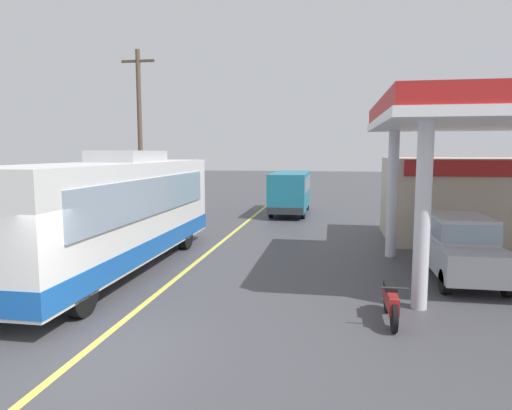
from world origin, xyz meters
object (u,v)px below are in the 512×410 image
coach_bus_main (116,215)px  motorcycle_parked_forecourt (391,301)px  pedestrian_near_pump (458,240)px  minibus_opposing_lane (290,189)px  pedestrian_by_shop (437,236)px  car_at_pump (460,244)px

coach_bus_main → motorcycle_parked_forecourt: coach_bus_main is taller
motorcycle_parked_forecourt → pedestrian_near_pump: pedestrian_near_pump is taller
minibus_opposing_lane → pedestrian_by_shop: (5.82, -11.37, -0.54)m
pedestrian_near_pump → pedestrian_by_shop: 0.77m
coach_bus_main → motorcycle_parked_forecourt: 8.49m
pedestrian_by_shop → car_at_pump: bearing=-80.2°
car_at_pump → pedestrian_near_pump: size_ratio=2.53×
coach_bus_main → car_at_pump: size_ratio=2.63×
car_at_pump → pedestrian_by_shop: (-0.29, 1.66, -0.08)m
pedestrian_near_pump → pedestrian_by_shop: same height
coach_bus_main → pedestrian_by_shop: size_ratio=6.65×
car_at_pump → motorcycle_parked_forecourt: size_ratio=2.33×
motorcycle_parked_forecourt → coach_bus_main: bearing=158.9°
pedestrian_near_pump → coach_bus_main: bearing=-169.9°
minibus_opposing_lane → pedestrian_by_shop: minibus_opposing_lane is taller
car_at_pump → motorcycle_parked_forecourt: 4.51m
minibus_opposing_lane → coach_bus_main: bearing=-106.5°
pedestrian_by_shop → coach_bus_main: bearing=-166.2°
car_at_pump → motorcycle_parked_forecourt: bearing=-122.0°
minibus_opposing_lane → pedestrian_by_shop: 12.78m
car_at_pump → pedestrian_near_pump: (0.23, 1.08, -0.08)m
pedestrian_near_pump → pedestrian_by_shop: size_ratio=1.00×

